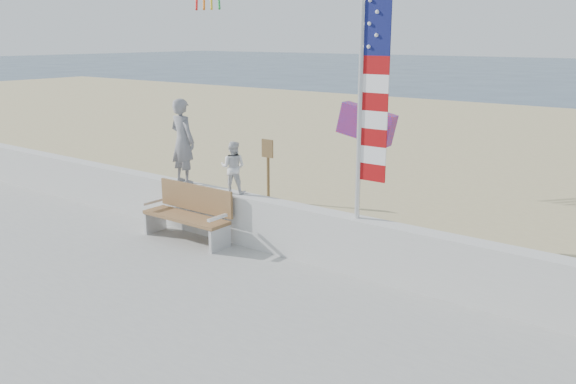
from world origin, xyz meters
name	(u,v)px	position (x,y,z in m)	size (l,w,h in m)	color
ground	(204,302)	(0.00, 0.00, 0.00)	(220.00, 220.00, 0.00)	#293F53
sand	(448,185)	(0.00, 9.00, 0.04)	(90.00, 40.00, 0.08)	tan
seawall	(286,229)	(0.00, 2.00, 0.63)	(30.00, 0.35, 0.90)	silver
adult	(183,141)	(-2.47, 2.00, 1.89)	(0.59, 0.39, 1.62)	gray
child	(233,167)	(-1.19, 2.00, 1.55)	(0.46, 0.36, 0.94)	silver
bench	(189,213)	(-1.88, 1.55, 0.69)	(1.80, 0.57, 1.00)	olive
flag	(368,95)	(1.53, 2.00, 2.99)	(0.50, 0.08, 3.50)	silver
parafoil_kite	(368,124)	(0.53, 3.78, 2.27)	(1.14, 0.40, 0.77)	red
sign	(268,165)	(-2.64, 4.77, 0.94)	(0.32, 0.07, 1.46)	brown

